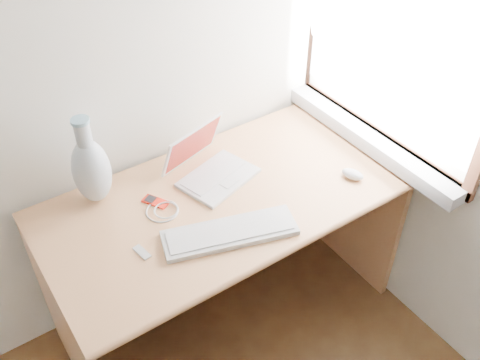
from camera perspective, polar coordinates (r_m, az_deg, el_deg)
window at (r=2.10m, az=15.94°, el=15.45°), size 0.11×0.99×1.10m
desk at (r=2.24m, az=-2.69°, el=-4.48°), size 1.41×0.71×0.75m
laptop at (r=2.11m, az=-2.92°, el=1.62°), size 0.34×0.32×0.20m
external_keyboard at (r=1.88m, az=-1.09°, el=-5.62°), size 0.50×0.28×0.02m
mouse at (r=2.16m, az=11.93°, el=0.61°), size 0.08×0.10×0.03m
ipod at (r=2.03m, az=-9.00°, el=-2.29°), size 0.09×0.11×0.01m
cable_coil at (r=1.99m, az=-8.28°, el=-3.28°), size 0.14×0.14×0.01m
remote at (r=1.86m, az=-10.43°, el=-7.58°), size 0.04×0.08×0.01m
vase at (r=2.01m, az=-15.59°, el=1.17°), size 0.14×0.14×0.36m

